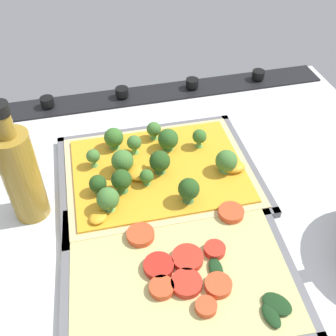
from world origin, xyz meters
TOP-DOWN VIEW (x-y plane):
  - ground_plane at (0.00, 0.00)cm, footprint 78.54×64.51cm
  - stove_control_panel at (0.00, -28.76)cm, footprint 75.40×7.00cm
  - baking_tray_front at (5.50, -3.04)cm, footprint 33.92×26.88cm
  - broccoli_pizza at (5.96, -2.88)cm, footprint 31.49×24.44cm
  - baking_tray_back at (7.02, 16.23)cm, footprint 33.61×28.11cm
  - veggie_pizza_back at (6.65, 16.29)cm, footprint 31.03×25.54cm
  - oil_bottle at (26.63, 0.11)cm, footprint 5.42×5.42cm

SIDE VIEW (x-z plane):
  - ground_plane at x=0.00cm, z-range -3.00..0.00cm
  - baking_tray_front at x=5.50cm, z-range -0.28..1.02cm
  - baking_tray_back at x=7.02cm, z-range -0.28..1.02cm
  - stove_control_panel at x=0.00cm, z-range -0.75..1.85cm
  - veggie_pizza_back at x=6.65cm, z-range 0.17..2.07cm
  - broccoli_pizza at x=5.96cm, z-range -0.73..4.99cm
  - oil_bottle at x=26.63cm, z-range -1.85..18.54cm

